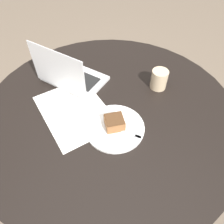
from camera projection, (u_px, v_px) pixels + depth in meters
The scene contains 8 objects.
ground_plane at pixel (110, 177), 1.60m from camera, with size 12.00×12.00×0.00m, color #6B5B4C.
dining_table at pixel (110, 127), 1.15m from camera, with size 1.22×1.22×0.75m.
paper_document at pixel (75, 111), 1.02m from camera, with size 0.47×0.44×0.00m.
plate at pixel (115, 127), 0.95m from camera, with size 0.26×0.26×0.01m.
cake_slice at pixel (114, 122), 0.93m from camera, with size 0.11×0.11×0.05m.
fork at pixel (127, 132), 0.92m from camera, with size 0.17×0.03×0.00m.
coffee_glass at pixel (159, 79), 1.09m from camera, with size 0.08×0.08×0.10m.
laptop at pixel (70, 76), 1.12m from camera, with size 0.34×0.25×0.24m.
Camera 1 is at (-0.29, 0.63, 1.52)m, focal length 35.00 mm.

